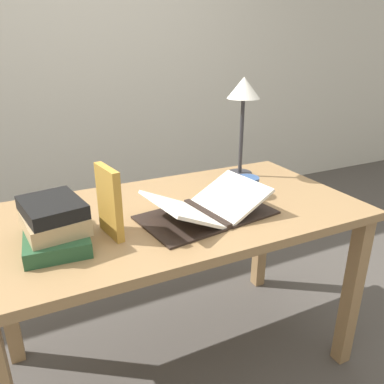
{
  "coord_description": "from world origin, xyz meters",
  "views": [
    {
      "loc": [
        -0.53,
        -1.23,
        1.36
      ],
      "look_at": [
        0.05,
        -0.04,
        0.84
      ],
      "focal_mm": 35.0,
      "sensor_mm": 36.0,
      "label": 1
    }
  ],
  "objects_px": {
    "open_book": "(207,208)",
    "coffee_mug": "(247,186)",
    "book_stack_tall": "(54,224)",
    "book_standing_upright": "(109,202)",
    "reading_lamp": "(243,98)"
  },
  "relations": [
    {
      "from": "book_stack_tall",
      "to": "book_standing_upright",
      "type": "bearing_deg",
      "value": -7.28
    },
    {
      "from": "open_book",
      "to": "book_stack_tall",
      "type": "relative_size",
      "value": 1.75
    },
    {
      "from": "open_book",
      "to": "book_standing_upright",
      "type": "xyz_separation_m",
      "value": [
        -0.36,
        0.01,
        0.09
      ]
    },
    {
      "from": "reading_lamp",
      "to": "coffee_mug",
      "type": "relative_size",
      "value": 4.2
    },
    {
      "from": "reading_lamp",
      "to": "coffee_mug",
      "type": "bearing_deg",
      "value": -116.02
    },
    {
      "from": "open_book",
      "to": "book_standing_upright",
      "type": "height_order",
      "value": "book_standing_upright"
    },
    {
      "from": "open_book",
      "to": "reading_lamp",
      "type": "relative_size",
      "value": 1.13
    },
    {
      "from": "book_standing_upright",
      "to": "coffee_mug",
      "type": "relative_size",
      "value": 2.15
    },
    {
      "from": "book_standing_upright",
      "to": "coffee_mug",
      "type": "xyz_separation_m",
      "value": [
        0.61,
        0.1,
        -0.08
      ]
    },
    {
      "from": "book_standing_upright",
      "to": "reading_lamp",
      "type": "distance_m",
      "value": 0.84
    },
    {
      "from": "open_book",
      "to": "coffee_mug",
      "type": "bearing_deg",
      "value": 15.12
    },
    {
      "from": "book_stack_tall",
      "to": "book_standing_upright",
      "type": "xyz_separation_m",
      "value": [
        0.18,
        -0.02,
        0.05
      ]
    },
    {
      "from": "book_stack_tall",
      "to": "reading_lamp",
      "type": "height_order",
      "value": "reading_lamp"
    },
    {
      "from": "book_stack_tall",
      "to": "coffee_mug",
      "type": "relative_size",
      "value": 2.71
    },
    {
      "from": "book_stack_tall",
      "to": "book_standing_upright",
      "type": "relative_size",
      "value": 1.26
    }
  ]
}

